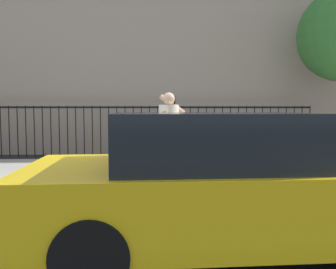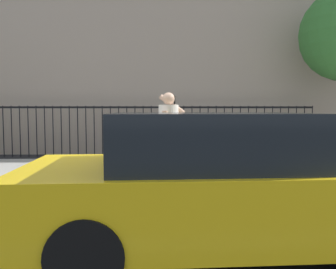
# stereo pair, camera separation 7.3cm
# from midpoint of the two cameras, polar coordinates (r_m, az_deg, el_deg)

# --- Properties ---
(ground_plane) EXTENTS (60.00, 60.00, 0.00)m
(ground_plane) POSITION_cam_midpoint_polar(r_m,az_deg,el_deg) (5.54, -13.55, -11.63)
(ground_plane) COLOR black
(sidewalk) EXTENTS (28.00, 4.40, 0.15)m
(sidewalk) POSITION_cam_midpoint_polar(r_m,az_deg,el_deg) (7.64, -10.32, -6.66)
(sidewalk) COLOR #9E9B93
(sidewalk) RESTS_ON ground
(iron_fence) EXTENTS (12.03, 0.04, 1.60)m
(iron_fence) POSITION_cam_midpoint_polar(r_m,az_deg,el_deg) (11.19, -7.74, 1.64)
(iron_fence) COLOR black
(iron_fence) RESTS_ON ground
(taxi_yellow) EXTENTS (4.27, 2.00, 1.45)m
(taxi_yellow) POSITION_cam_midpoint_polar(r_m,az_deg,el_deg) (3.81, 8.74, -7.90)
(taxi_yellow) COLOR yellow
(taxi_yellow) RESTS_ON ground
(pedestrian_on_phone) EXTENTS (0.52, 0.71, 1.63)m
(pedestrian_on_phone) POSITION_cam_midpoint_polar(r_m,az_deg,el_deg) (6.06, -0.31, 0.31)
(pedestrian_on_phone) COLOR tan
(pedestrian_on_phone) RESTS_ON sidewalk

